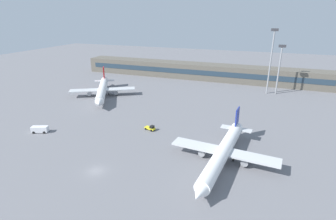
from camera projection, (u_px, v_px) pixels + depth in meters
ground_plane at (158, 116)px, 100.70m from camera, size 400.00×400.00×0.00m
terminal_building at (200, 71)px, 156.50m from camera, size 146.18×12.13×9.00m
airplane_near at (223, 153)px, 68.11m from camera, size 28.65×40.96×10.11m
airplane_mid at (102, 90)px, 122.93m from camera, size 28.55×39.24×10.76m
baggage_tug_yellow at (150, 128)px, 88.33m from camera, size 3.86×2.53×1.75m
service_van_white at (40, 129)px, 86.57m from camera, size 5.57×3.79×2.08m
floodlight_tower_west at (271, 58)px, 123.11m from camera, size 3.20×0.80×30.55m
floodlight_tower_east at (279, 66)px, 123.70m from camera, size 3.20×0.80×23.41m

